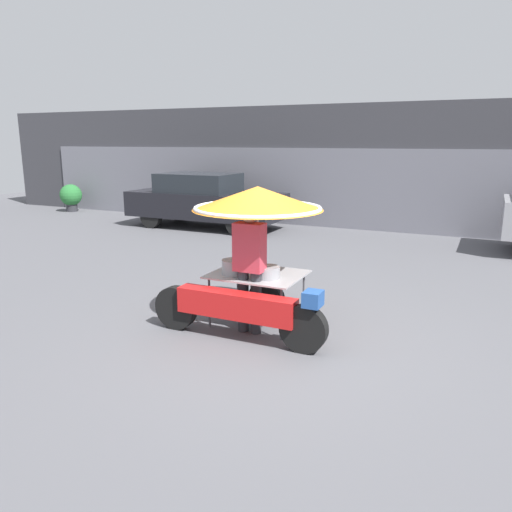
# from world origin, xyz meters

# --- Properties ---
(ground_plane) EXTENTS (36.00, 36.00, 0.00)m
(ground_plane) POSITION_xyz_m (0.00, 0.00, 0.00)
(ground_plane) COLOR #56565B
(shopfront_building) EXTENTS (28.00, 2.06, 3.40)m
(shopfront_building) POSITION_xyz_m (0.00, 9.22, 1.69)
(shopfront_building) COLOR #38383D
(shopfront_building) RESTS_ON ground
(vendor_motorcycle_cart) EXTENTS (2.34, 1.70, 1.85)m
(vendor_motorcycle_cart) POSITION_xyz_m (-0.41, 0.28, 1.38)
(vendor_motorcycle_cart) COLOR black
(vendor_motorcycle_cart) RESTS_ON ground
(vendor_person) EXTENTS (0.38, 0.22, 1.65)m
(vendor_person) POSITION_xyz_m (-0.37, 0.05, 0.93)
(vendor_person) COLOR #2D2D33
(vendor_person) RESTS_ON ground
(parked_car) EXTENTS (4.44, 1.69, 1.52)m
(parked_car) POSITION_xyz_m (-5.02, 6.68, 0.78)
(parked_car) COLOR black
(parked_car) RESTS_ON ground
(potted_plant) EXTENTS (0.74, 0.74, 0.94)m
(potted_plant) POSITION_xyz_m (-10.91, 7.51, 0.54)
(potted_plant) COLOR #2D2D33
(potted_plant) RESTS_ON ground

